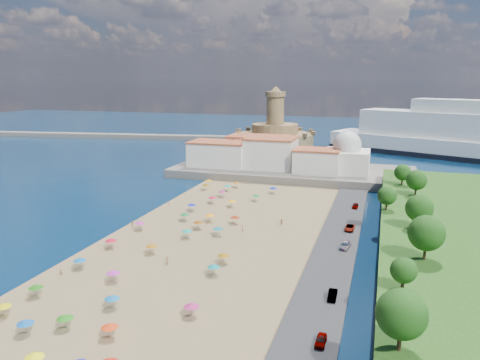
% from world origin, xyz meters
% --- Properties ---
extents(ground, '(700.00, 700.00, 0.00)m').
position_xyz_m(ground, '(0.00, 0.00, 0.00)').
color(ground, '#071938').
rests_on(ground, ground).
extents(terrace, '(90.00, 36.00, 3.00)m').
position_xyz_m(terrace, '(10.00, 73.00, 1.50)').
color(terrace, '#59544C').
rests_on(terrace, ground).
extents(jetty, '(18.00, 70.00, 2.40)m').
position_xyz_m(jetty, '(-12.00, 108.00, 1.20)').
color(jetty, '#59544C').
rests_on(jetty, ground).
extents(breakwater, '(199.03, 34.77, 2.60)m').
position_xyz_m(breakwater, '(-110.00, 153.00, 1.30)').
color(breakwater, '#59544C').
rests_on(breakwater, ground).
extents(waterfront_buildings, '(57.00, 29.00, 11.00)m').
position_xyz_m(waterfront_buildings, '(-3.05, 73.64, 7.88)').
color(waterfront_buildings, silver).
rests_on(waterfront_buildings, terrace).
extents(domed_building, '(16.00, 16.00, 15.00)m').
position_xyz_m(domed_building, '(30.00, 71.00, 8.97)').
color(domed_building, silver).
rests_on(domed_building, terrace).
extents(fortress, '(40.00, 40.00, 32.40)m').
position_xyz_m(fortress, '(-12.00, 138.00, 6.68)').
color(fortress, '#97794B').
rests_on(fortress, ground).
extents(beach_parasols, '(32.46, 114.66, 2.20)m').
position_xyz_m(beach_parasols, '(-1.22, -11.52, 2.15)').
color(beach_parasols, gray).
rests_on(beach_parasols, beach).
extents(beachgoers, '(39.14, 72.71, 1.87)m').
position_xyz_m(beachgoers, '(-1.50, -11.95, 1.10)').
color(beachgoers, tan).
rests_on(beachgoers, beach).
extents(parked_cars, '(2.43, 75.68, 1.33)m').
position_xyz_m(parked_cars, '(36.00, -1.78, 1.34)').
color(parked_cars, gray).
rests_on(parked_cars, promenade).
extents(hillside_trees, '(12.24, 106.56, 7.88)m').
position_xyz_m(hillside_trees, '(48.46, -11.25, 10.20)').
color(hillside_trees, '#382314').
rests_on(hillside_trees, hillside).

